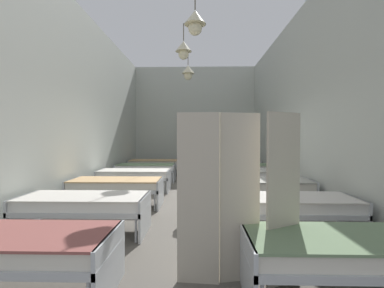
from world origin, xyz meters
TOP-DOWN VIEW (x-y plane):
  - ground_plane at (0.00, 0.00)m, footprint 5.80×11.87m
  - room_shell at (-0.00, 1.16)m, footprint 5.60×11.47m
  - bed_left_row_0 at (-1.55, -4.11)m, footprint 1.90×0.84m
  - bed_right_row_0 at (1.55, -4.11)m, footprint 1.90×0.84m
  - bed_left_row_1 at (-1.55, -2.47)m, footprint 1.90×0.84m
  - bed_right_row_1 at (1.55, -2.47)m, footprint 1.90×0.84m
  - bed_left_row_2 at (-1.55, -0.82)m, footprint 1.90×0.84m
  - bed_right_row_2 at (1.55, -0.82)m, footprint 1.90×0.84m
  - bed_left_row_3 at (-1.55, 0.82)m, footprint 1.90×0.84m
  - bed_right_row_3 at (1.55, 0.82)m, footprint 1.90×0.84m
  - bed_left_row_4 at (-1.55, 2.47)m, footprint 1.90×0.84m
  - bed_right_row_4 at (1.55, 2.47)m, footprint 1.90×0.84m
  - bed_left_row_5 at (-1.55, 4.11)m, footprint 1.90×0.84m
  - bed_right_row_5 at (1.55, 4.11)m, footprint 1.90×0.84m
  - nurse_near_aisle at (0.25, 1.96)m, footprint 0.52×0.52m
  - nurse_mid_aisle at (0.29, -1.12)m, footprint 0.52×0.52m
  - patient_seated_primary at (1.20, 4.17)m, footprint 0.44×0.44m
  - potted_plant at (0.22, 4.75)m, footprint 0.62×0.62m
  - privacy_screen at (0.60, -3.85)m, footprint 1.24×0.24m

SIDE VIEW (x-z plane):
  - ground_plane at x=0.00m, z-range -0.10..0.00m
  - bed_left_row_0 at x=-1.55m, z-range 0.15..0.73m
  - bed_right_row_0 at x=1.55m, z-range 0.15..0.73m
  - bed_left_row_1 at x=-1.55m, z-range 0.15..0.73m
  - bed_right_row_1 at x=1.55m, z-range 0.15..0.73m
  - bed_left_row_2 at x=-1.55m, z-range 0.15..0.73m
  - bed_right_row_2 at x=1.55m, z-range 0.15..0.73m
  - bed_left_row_3 at x=-1.55m, z-range 0.15..0.73m
  - bed_right_row_3 at x=1.55m, z-range 0.15..0.73m
  - bed_left_row_4 at x=-1.55m, z-range 0.15..0.73m
  - bed_right_row_4 at x=1.55m, z-range 0.15..0.73m
  - bed_left_row_5 at x=-1.55m, z-range 0.15..0.73m
  - bed_right_row_5 at x=1.55m, z-range 0.15..0.73m
  - nurse_near_aisle at x=0.25m, z-range -0.21..1.27m
  - nurse_mid_aisle at x=0.29m, z-range -0.21..1.27m
  - privacy_screen at x=0.60m, z-range 0.00..1.70m
  - patient_seated_primary at x=1.20m, z-range 0.47..1.27m
  - potted_plant at x=0.22m, z-range 0.18..1.58m
  - room_shell at x=0.00m, z-range 0.01..4.54m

